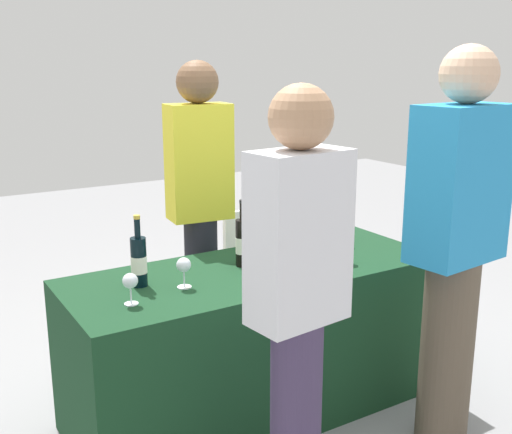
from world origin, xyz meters
TOP-DOWN VIEW (x-y plane):
  - ground_plane at (0.00, 0.00)m, footprint 12.00×12.00m
  - tasting_table at (0.00, 0.00)m, footprint 1.80×0.70m
  - wine_bottle_0 at (-0.56, 0.06)m, footprint 0.07×0.07m
  - wine_bottle_1 at (-0.04, 0.07)m, footprint 0.06×0.06m
  - wine_bottle_2 at (0.13, 0.10)m, footprint 0.07×0.07m
  - wine_bottle_3 at (0.48, 0.10)m, footprint 0.08×0.08m
  - wine_bottle_4 at (0.60, 0.17)m, footprint 0.07×0.07m
  - wine_glass_0 at (-0.67, -0.12)m, footprint 0.06×0.06m
  - wine_glass_1 at (-0.40, -0.06)m, footprint 0.06×0.06m
  - wine_glass_2 at (0.04, -0.06)m, footprint 0.07×0.07m
  - wine_glass_3 at (0.41, -0.16)m, footprint 0.06×0.06m
  - server_pouring at (0.03, 0.64)m, footprint 0.36×0.23m
  - guest_0 at (-0.28, -0.73)m, footprint 0.36×0.23m
  - guest_1 at (0.58, -0.67)m, footprint 0.44×0.27m
  - menu_board at (0.65, 1.06)m, footprint 0.53×0.11m

SIDE VIEW (x-z plane):
  - ground_plane at x=0.00m, z-range 0.00..0.00m
  - tasting_table at x=0.00m, z-range 0.00..0.74m
  - menu_board at x=0.65m, z-range 0.00..0.74m
  - wine_glass_0 at x=-0.67m, z-range 0.77..0.90m
  - wine_glass_1 at x=-0.40m, z-range 0.77..0.90m
  - wine_glass_3 at x=0.41m, z-range 0.77..0.90m
  - wine_glass_2 at x=0.04m, z-range 0.77..0.91m
  - wine_bottle_3 at x=0.48m, z-range 0.69..1.01m
  - wine_bottle_0 at x=-0.56m, z-range 0.69..1.01m
  - wine_bottle_4 at x=0.60m, z-range 0.70..1.01m
  - wine_bottle_2 at x=0.13m, z-range 0.70..1.02m
  - wine_bottle_1 at x=-0.04m, z-range 0.70..1.02m
  - guest_0 at x=-0.28m, z-range 0.09..1.71m
  - server_pouring at x=0.03m, z-range 0.10..1.80m
  - guest_1 at x=0.58m, z-range 0.08..1.84m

